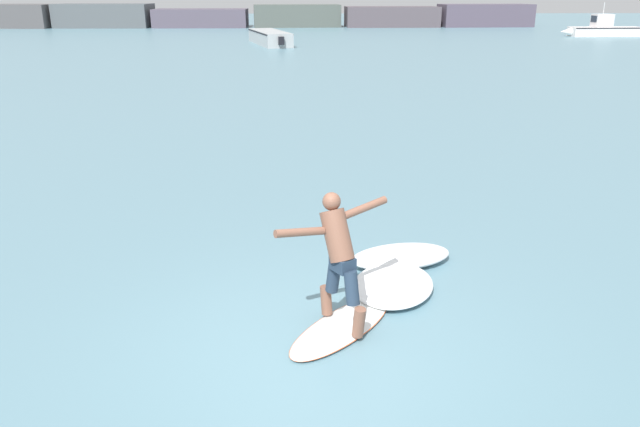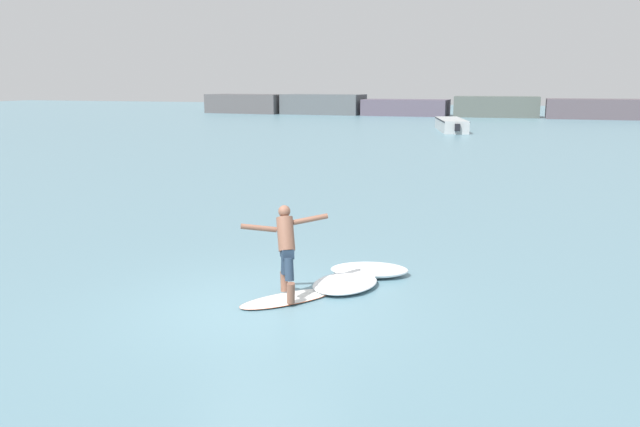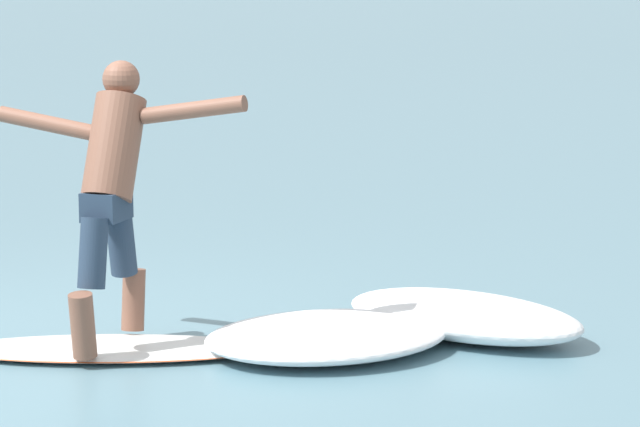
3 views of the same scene
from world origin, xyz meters
TOP-DOWN VIEW (x-y plane):
  - ground_plane at (0.00, 0.00)m, footprint 200.00×200.00m
  - surfboard at (0.34, 0.36)m, footprint 1.59×1.77m
  - surfer at (0.28, 0.41)m, footprint 1.31×0.97m
  - wave_foam_at_tail at (1.06, 1.29)m, footprint 1.41×1.64m
  - wave_foam_at_nose at (1.29, 2.13)m, footprint 1.63×1.13m

SIDE VIEW (x-z plane):
  - ground_plane at x=0.00m, z-range 0.00..0.00m
  - surfboard at x=0.34m, z-range -0.07..0.13m
  - wave_foam_at_tail at x=1.06m, z-range 0.00..0.18m
  - wave_foam_at_nose at x=1.29m, z-range 0.00..0.24m
  - surfer at x=0.28m, z-range 0.19..1.73m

